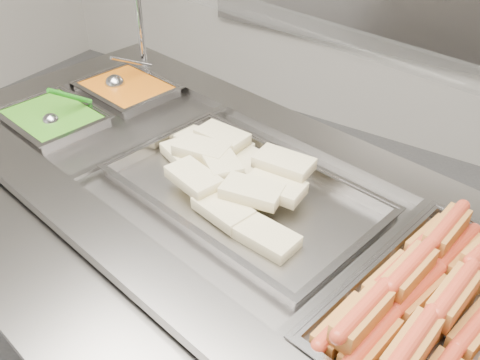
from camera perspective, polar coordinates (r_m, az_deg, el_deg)
The scene contains 11 objects.
steam_counter at distance 1.87m, azimuth -1.22°, elevation -12.19°, with size 2.18×1.27×0.98m.
tray_rail at distance 1.35m, azimuth -18.85°, elevation -11.70°, with size 1.98×0.75×0.06m.
sneeze_guard at distance 1.52m, azimuth 5.00°, elevation 16.24°, with size 1.83×0.65×0.48m.
pan_hotdogs at distance 1.31m, azimuth 20.74°, elevation -13.82°, with size 0.48×0.66×0.11m.
pan_wraps at distance 1.53m, azimuth 0.29°, elevation -1.79°, with size 0.81×0.57×0.08m.
pan_beans at distance 2.13m, azimuth -11.87°, elevation 8.64°, with size 0.37×0.32×0.11m.
pan_peas at distance 1.99m, azimuth -19.19°, elevation 5.39°, with size 0.37×0.32×0.11m.
hotdogs_in_buns at distance 1.27m, azimuth 20.66°, elevation -12.07°, with size 0.43×0.61×0.13m.
tortilla_wraps at distance 1.57m, azimuth -1.16°, elevation 1.14°, with size 0.59×0.40×0.10m.
ladle at distance 2.13m, azimuth -13.07°, elevation 10.07°, with size 0.08×0.21×0.15m.
serving_spoon at distance 1.94m, azimuth -19.16°, elevation 6.38°, with size 0.07×0.19×0.15m.
Camera 1 is at (0.70, -0.63, 1.88)m, focal length 40.00 mm.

